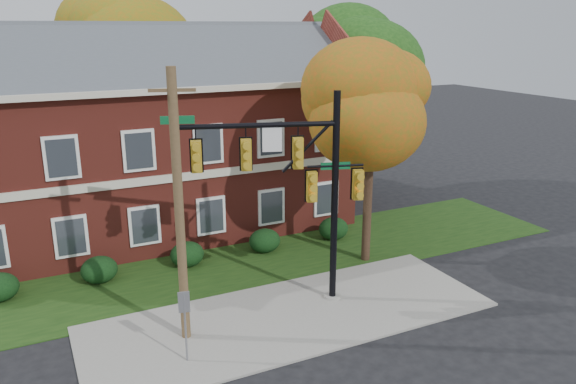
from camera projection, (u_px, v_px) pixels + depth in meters
name	position (u px, v px, depth m)	size (l,w,h in m)	color
ground	(305.00, 331.00, 18.40)	(120.00, 120.00, 0.00)	black
sidewalk	(291.00, 316.00, 19.25)	(14.00, 5.00, 0.08)	gray
grass_strip	(239.00, 263.00, 23.57)	(30.00, 6.00, 0.04)	#193811
apartment_building	(151.00, 127.00, 26.45)	(18.80, 8.80, 9.74)	maroon
hedge_left	(99.00, 270.00, 21.72)	(1.40, 1.26, 1.05)	black
hedge_center	(187.00, 254.00, 23.19)	(1.40, 1.26, 1.05)	black
hedge_right	(265.00, 241.00, 24.66)	(1.40, 1.26, 1.05)	black
hedge_far_right	(333.00, 229.00, 26.12)	(1.40, 1.26, 1.05)	black
tree_near_right	(379.00, 103.00, 22.02)	(4.50, 4.25, 8.58)	black
tree_right_rear	(348.00, 53.00, 31.03)	(6.30, 5.95, 10.62)	black
tree_far_rear	(139.00, 39.00, 32.67)	(6.84, 6.46, 11.52)	black
traffic_signal	(296.00, 177.00, 18.95)	(6.54, 2.17, 7.57)	gray
utility_pole	(179.00, 210.00, 16.71)	(1.30, 0.49, 8.53)	brown
sign_post	(185.00, 315.00, 16.21)	(0.34, 0.11, 2.32)	slate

